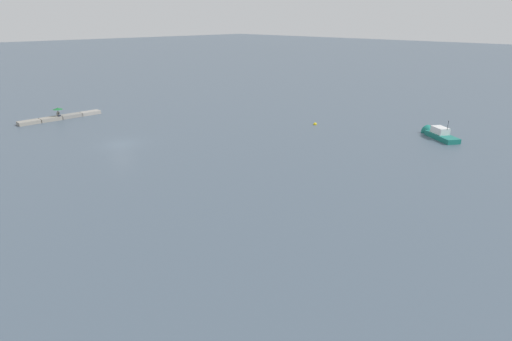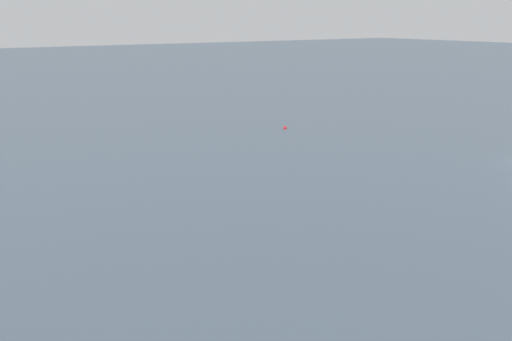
% 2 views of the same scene
% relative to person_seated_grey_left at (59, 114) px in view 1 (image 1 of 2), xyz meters
% --- Properties ---
extents(ground_plane, '(500.00, 500.00, 0.00)m').
position_rel_person_seated_grey_left_xyz_m(ground_plane, '(-0.28, 18.39, -0.76)').
color(ground_plane, '#475666').
extents(seawall_pier, '(11.86, 1.49, 0.51)m').
position_rel_person_seated_grey_left_xyz_m(seawall_pier, '(-0.28, -0.01, -0.51)').
color(seawall_pier, gray).
rests_on(seawall_pier, ground_plane).
extents(person_seated_grey_left, '(0.41, 0.62, 0.73)m').
position_rel_person_seated_grey_left_xyz_m(person_seated_grey_left, '(0.00, 0.00, 0.00)').
color(person_seated_grey_left, '#1E2333').
rests_on(person_seated_grey_left, seawall_pier).
extents(umbrella_open_green, '(1.42, 1.42, 1.30)m').
position_rel_person_seated_grey_left_xyz_m(umbrella_open_green, '(0.00, 0.06, 0.87)').
color(umbrella_open_green, black).
rests_on(umbrella_open_green, seawall_pier).
extents(motorboat_teal_mid, '(4.56, 5.71, 3.19)m').
position_rel_person_seated_grey_left_xyz_m(motorboat_teal_mid, '(-30.27, 43.83, -0.42)').
color(motorboat_teal_mid, '#197266').
rests_on(motorboat_teal_mid, ground_plane).
extents(mooring_buoy_mid, '(0.48, 0.48, 0.48)m').
position_rel_person_seated_grey_left_xyz_m(mooring_buoy_mid, '(-24.47, 28.89, -0.68)').
color(mooring_buoy_mid, yellow).
rests_on(mooring_buoy_mid, ground_plane).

